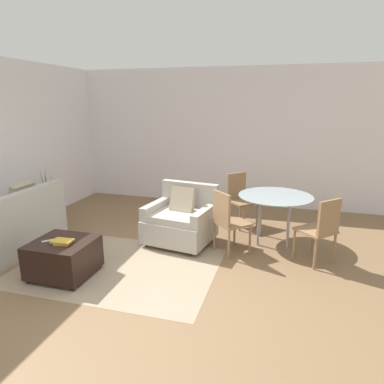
{
  "coord_description": "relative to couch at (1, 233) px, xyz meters",
  "views": [
    {
      "loc": [
        1.43,
        -2.95,
        2.07
      ],
      "look_at": [
        0.08,
        1.89,
        0.75
      ],
      "focal_mm": 32.0,
      "sensor_mm": 36.0,
      "label": 1
    }
  ],
  "objects": [
    {
      "name": "dining_chair_near_left",
      "position": [
        3.02,
        0.88,
        0.2
      ],
      "size": [
        0.59,
        0.59,
        0.9
      ],
      "color": "#93704C",
      "rests_on": "ground_plane"
    },
    {
      "name": "book_stack",
      "position": [
        1.27,
        -0.35,
        0.16
      ],
      "size": [
        0.25,
        0.18,
        0.04
      ],
      "color": "gold",
      "rests_on": "ottoman"
    },
    {
      "name": "wall_left",
      "position": [
        -0.57,
        0.89,
        1.06
      ],
      "size": [
        0.06,
        12.0,
        2.75
      ],
      "color": "white",
      "rests_on": "ground_plane"
    },
    {
      "name": "dining_chair_near_right",
      "position": [
        4.25,
        0.88,
        0.2
      ],
      "size": [
        0.59,
        0.59,
        0.9
      ],
      "color": "#93704C",
      "rests_on": "ground_plane"
    },
    {
      "name": "ground_plane",
      "position": [
        2.33,
        -0.61,
        -0.31
      ],
      "size": [
        20.0,
        20.0,
        0.0
      ],
      "primitive_type": "plane",
      "color": "brown"
    },
    {
      "name": "potted_plant",
      "position": [
        -0.26,
        1.34,
        -0.11
      ],
      "size": [
        0.35,
        0.35,
        1.02
      ],
      "color": "brown",
      "rests_on": "ground_plane"
    },
    {
      "name": "armchair",
      "position": [
        2.29,
        1.1,
        0.03
      ],
      "size": [
        1.05,
        0.98,
        0.87
      ],
      "color": "#B2ADA3",
      "rests_on": "ground_plane"
    },
    {
      "name": "area_rug",
      "position": [
        1.75,
        0.08,
        -0.31
      ],
      "size": [
        2.52,
        1.79,
        0.01
      ],
      "color": "gray",
      "rests_on": "ground_plane"
    },
    {
      "name": "ottoman",
      "position": [
        1.22,
        -0.29,
        -0.07
      ],
      "size": [
        0.71,
        0.67,
        0.45
      ],
      "color": "black",
      "rests_on": "ground_plane"
    },
    {
      "name": "wall_back",
      "position": [
        2.33,
        3.37,
        1.06
      ],
      "size": [
        12.0,
        0.06,
        2.75
      ],
      "color": "white",
      "rests_on": "ground_plane"
    },
    {
      "name": "tv_remote_primary",
      "position": [
        1.06,
        -0.33,
        0.14
      ],
      "size": [
        0.15,
        0.14,
        0.01
      ],
      "color": "#B7B7BC",
      "rests_on": "ottoman"
    },
    {
      "name": "couch",
      "position": [
        0.0,
        0.0,
        0.0
      ],
      "size": [
        0.9,
        1.86,
        0.93
      ],
      "color": "#B2ADA3",
      "rests_on": "ground_plane"
    },
    {
      "name": "dining_table",
      "position": [
        3.64,
        1.49,
        0.33
      ],
      "size": [
        1.1,
        1.1,
        0.73
      ],
      "color": "#99A8AD",
      "rests_on": "ground_plane"
    },
    {
      "name": "dining_chair_far_left",
      "position": [
        3.02,
        2.11,
        0.2
      ],
      "size": [
        0.59,
        0.59,
        0.9
      ],
      "color": "#93704C",
      "rests_on": "ground_plane"
    }
  ]
}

